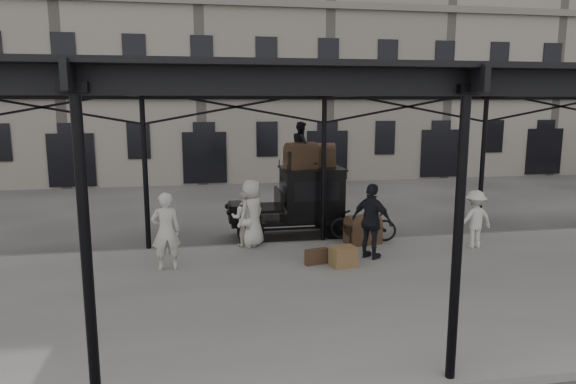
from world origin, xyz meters
name	(u,v)px	position (x,y,z in m)	size (l,w,h in m)	color
ground	(341,266)	(0.00, 0.00, 0.00)	(120.00, 120.00, 0.00)	#383533
platform	(367,291)	(0.00, -2.00, 0.07)	(28.00, 8.00, 0.15)	slate
canopy	(368,82)	(0.00, -1.72, 4.60)	(22.50, 9.00, 4.74)	black
building_frontage	(257,52)	(0.00, 18.00, 7.00)	(64.00, 8.00, 14.00)	slate
taxi	(301,199)	(-0.42, 3.12, 1.20)	(3.65, 1.55, 2.18)	black
porter_left	(166,231)	(-4.39, 0.06, 1.11)	(0.70, 0.46, 1.91)	beige
porter_midleft	(245,218)	(-2.32, 1.80, 0.95)	(0.78, 0.61, 1.60)	silver
porter_centre	(252,213)	(-2.13, 1.80, 1.10)	(0.93, 0.60, 1.89)	beige
porter_official	(372,221)	(0.81, 0.05, 1.14)	(1.16, 0.48, 1.98)	black
porter_right	(475,219)	(3.97, 0.50, 0.96)	(1.05, 0.60, 1.63)	beige
bicycle	(363,223)	(1.17, 1.80, 0.65)	(0.67, 1.92, 1.01)	black
porter_roof	(301,145)	(-0.45, 3.02, 2.89)	(0.69, 0.54, 1.42)	black
steamer_trunk_roof_near	(301,158)	(-0.50, 2.87, 2.52)	(0.92, 0.56, 0.68)	#412A1E
steamer_trunk_roof_far	(321,157)	(0.25, 3.32, 2.49)	(0.84, 0.51, 0.62)	#412A1E
steamer_trunk_platform	(363,231)	(1.04, 1.45, 0.51)	(0.97, 0.59, 0.71)	#412A1E
wicker_hamper	(343,256)	(-0.10, -0.48, 0.40)	(0.60, 0.45, 0.50)	brown
suitcase_upright	(360,233)	(1.09, 1.80, 0.38)	(0.15, 0.60, 0.45)	#412A1E
suitcase_flat	(316,257)	(-0.72, -0.21, 0.35)	(0.60, 0.15, 0.40)	#412A1E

